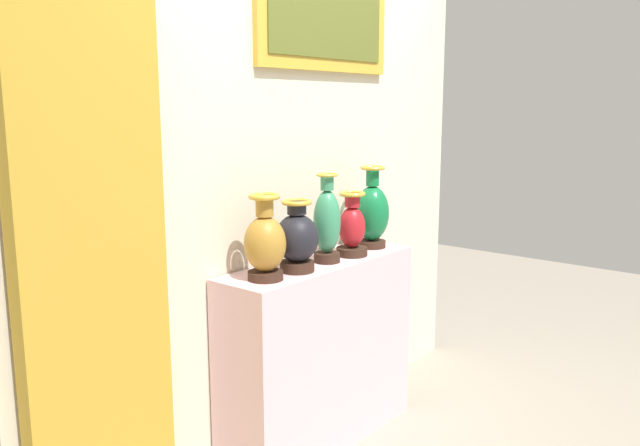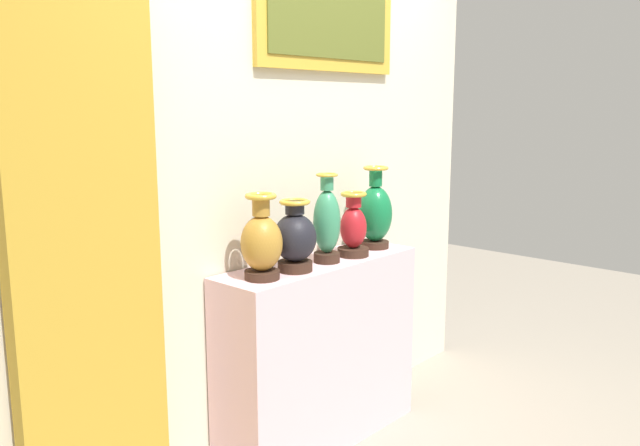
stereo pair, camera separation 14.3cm
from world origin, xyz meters
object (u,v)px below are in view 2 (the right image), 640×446
at_px(vase_onyx, 295,238).
at_px(vase_jade, 327,223).
at_px(vase_ochre, 262,242).
at_px(vase_emerald, 375,213).
at_px(vase_crimson, 353,228).

relative_size(vase_onyx, vase_jade, 0.77).
bearing_deg(vase_ochre, vase_onyx, -2.73).
relative_size(vase_jade, vase_emerald, 0.99).
bearing_deg(vase_onyx, vase_crimson, -0.60).
xyz_separation_m(vase_onyx, vase_jade, (0.22, 0.01, 0.04)).
height_order(vase_crimson, vase_emerald, vase_emerald).
xyz_separation_m(vase_onyx, vase_crimson, (0.40, -0.00, -0.01)).
bearing_deg(vase_onyx, vase_ochre, 177.27).
distance_m(vase_ochre, vase_emerald, 0.80).
xyz_separation_m(vase_crimson, vase_emerald, (0.22, 0.03, 0.04)).
bearing_deg(vase_ochre, vase_emerald, 1.47).
xyz_separation_m(vase_ochre, vase_crimson, (0.59, -0.01, -0.02)).
distance_m(vase_onyx, vase_emerald, 0.61).
bearing_deg(vase_jade, vase_onyx, -178.48).
distance_m(vase_jade, vase_crimson, 0.19).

